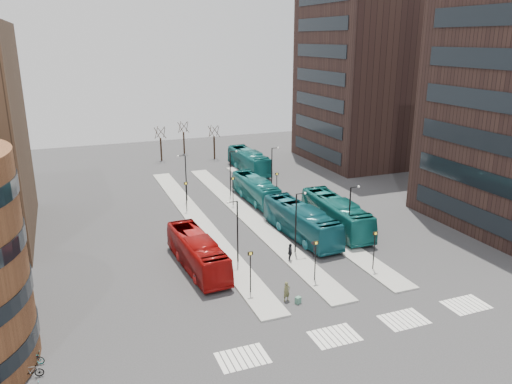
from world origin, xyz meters
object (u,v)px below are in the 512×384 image
object	(u,v)px
traveller	(287,291)
teal_bus_a	(301,221)
suitcase	(298,300)
bicycle_mid	(31,371)
teal_bus_c	(336,214)
teal_bus_d	(249,161)
teal_bus_b	(256,189)
commuter_b	(290,253)
commuter_c	(314,249)
commuter_a	(198,276)
bicycle_far	(32,358)
red_bus	(197,252)

from	to	relation	value
traveller	teal_bus_a	bearing A→B (deg)	50.99
suitcase	bicycle_mid	distance (m)	19.71
teal_bus_c	teal_bus_d	bearing A→B (deg)	93.08
teal_bus_b	commuter_b	size ratio (longest dim) A/B	6.14
traveller	bicycle_mid	distance (m)	19.12
teal_bus_b	bicycle_mid	size ratio (longest dim) A/B	7.35
bicycle_mid	commuter_c	bearing A→B (deg)	-57.74
commuter_c	commuter_b	bearing A→B (deg)	-61.14
commuter_a	suitcase	bearing A→B (deg)	130.43
teal_bus_b	teal_bus_d	world-z (taller)	teal_bus_d
commuter_a	commuter_b	size ratio (longest dim) A/B	0.95
teal_bus_c	bicycle_far	distance (m)	33.80
bicycle_far	bicycle_mid	bearing A→B (deg)	-159.78
traveller	commuter_a	distance (m)	7.94
traveller	commuter_c	xyz separation A→B (m)	(6.10, 6.91, -0.04)
bicycle_far	teal_bus_b	bearing A→B (deg)	-24.12
bicycle_mid	bicycle_far	size ratio (longest dim) A/B	0.95
bicycle_mid	bicycle_far	distance (m)	1.44
teal_bus_a	commuter_a	bearing A→B (deg)	-156.84
commuter_b	bicycle_mid	size ratio (longest dim) A/B	1.20
commuter_a	commuter_b	bearing A→B (deg)	-179.10
commuter_c	bicycle_mid	size ratio (longest dim) A/B	1.05
teal_bus_c	traveller	size ratio (longest dim) A/B	7.54
suitcase	red_bus	xyz separation A→B (m)	(-5.81, 9.25, 1.31)
bicycle_far	teal_bus_a	bearing A→B (deg)	-42.59
teal_bus_d	bicycle_far	xyz separation A→B (m)	(-30.59, -41.27, -1.30)
suitcase	red_bus	bearing A→B (deg)	99.95
suitcase	commuter_a	distance (m)	8.94
suitcase	teal_bus_c	world-z (taller)	teal_bus_c
suitcase	bicycle_far	distance (m)	19.61
teal_bus_d	bicycle_mid	size ratio (longest dim) A/B	8.12
teal_bus_c	commuter_a	size ratio (longest dim) A/B	7.28
teal_bus_b	bicycle_mid	bearing A→B (deg)	-133.63
suitcase	bicycle_mid	bearing A→B (deg)	164.14
teal_bus_b	teal_bus_c	distance (m)	13.49
red_bus	bicycle_mid	world-z (taller)	red_bus
commuter_b	commuter_c	distance (m)	2.67
teal_bus_c	bicycle_far	world-z (taller)	teal_bus_c
teal_bus_a	teal_bus_c	distance (m)	4.70
teal_bus_c	commuter_c	size ratio (longest dim) A/B	7.92
suitcase	teal_bus_a	xyz separation A→B (m)	(6.47, 12.66, 1.45)
teal_bus_c	bicycle_far	xyz separation A→B (m)	(-30.72, -14.03, -1.33)
teal_bus_a	teal_bus_b	world-z (taller)	teal_bus_a
red_bus	teal_bus_c	size ratio (longest dim) A/B	0.90
commuter_a	teal_bus_c	bearing A→B (deg)	-165.19
commuter_a	bicycle_far	bearing A→B (deg)	19.65
teal_bus_a	teal_bus_d	world-z (taller)	teal_bus_a
teal_bus_c	traveller	bearing A→B (deg)	-130.38
teal_bus_d	traveller	size ratio (longest dim) A/B	7.39
bicycle_mid	teal_bus_c	bearing A→B (deg)	-52.35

